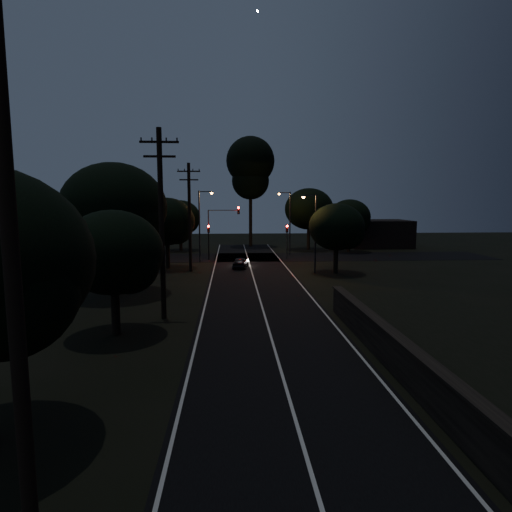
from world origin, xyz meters
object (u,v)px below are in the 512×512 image
tall_pine (250,167)px  signal_left (209,236)px  streetlight_a (201,221)px  car (240,263)px  signal_mast (223,223)px  streetlight_b (288,219)px  signal_right (287,235)px  utility_pole_far (190,215)px  utility_pole_near (10,238)px  utility_pole_mid (161,221)px  streetlight_c (314,228)px

tall_pine → signal_left: bearing=-110.5°
streetlight_a → car: size_ratio=2.39×
signal_mast → signal_left: bearing=-179.9°
streetlight_b → signal_right: bearing=-100.0°
streetlight_a → signal_mast: bearing=39.8°
utility_pole_far → signal_mast: bearing=68.9°
signal_mast → streetlight_a: (-2.39, -1.99, 0.30)m
streetlight_b → streetlight_a: bearing=-150.5°
signal_left → signal_right: 9.20m
utility_pole_near → signal_mast: bearing=85.8°
utility_pole_mid → utility_pole_far: utility_pole_mid is taller
signal_left → utility_pole_near: bearing=-91.9°
streetlight_b → tall_pine: bearing=111.4°
tall_pine → signal_right: tall_pine is taller
utility_pole_mid → car: bearing=75.1°
tall_pine → streetlight_a: 19.51m
signal_left → car: size_ratio=1.23×
utility_pole_mid → streetlight_c: (11.83, 15.00, -1.39)m
utility_pole_far → streetlight_c: utility_pole_far is taller
streetlight_a → signal_right: bearing=11.3°
signal_left → car: bearing=-60.9°
tall_pine → signal_left: size_ratio=4.00×
utility_pole_far → signal_left: 8.53m
streetlight_a → streetlight_b: 12.19m
signal_mast → car: signal_mast is taller
streetlight_a → streetlight_b: bearing=29.5°
signal_left → streetlight_b: size_ratio=0.51×
utility_pole_mid → streetlight_b: size_ratio=1.38×
signal_right → streetlight_b: (0.71, 4.01, 1.80)m
utility_pole_near → utility_pole_mid: (0.00, 17.00, -0.51)m
streetlight_a → streetlight_c: bearing=-35.7°
signal_left → streetlight_c: 14.52m
utility_pole_far → streetlight_a: (0.69, 6.00, -0.85)m
streetlight_a → car: streetlight_a is taller
signal_mast → streetlight_b: bearing=26.0°
car → tall_pine: bearing=-86.7°
tall_pine → streetlight_b: bearing=-68.6°
utility_pole_near → tall_pine: 57.70m
signal_right → signal_mast: bearing=180.0°
car → utility_pole_mid: bearing=83.9°
utility_pole_far → streetlight_a: 6.10m
streetlight_a → utility_pole_far: bearing=-96.6°
utility_pole_far → signal_right: utility_pole_far is taller
utility_pole_mid → utility_pole_far: 17.00m
utility_pole_mid → signal_left: bearing=86.8°
streetlight_a → car: 7.34m
utility_pole_far → signal_right: (10.60, 7.99, -2.65)m
streetlight_a → utility_pole_near: bearing=-91.0°
streetlight_a → utility_pole_mid: bearing=-91.7°
utility_pole_mid → utility_pole_far: (0.00, 17.00, -0.25)m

